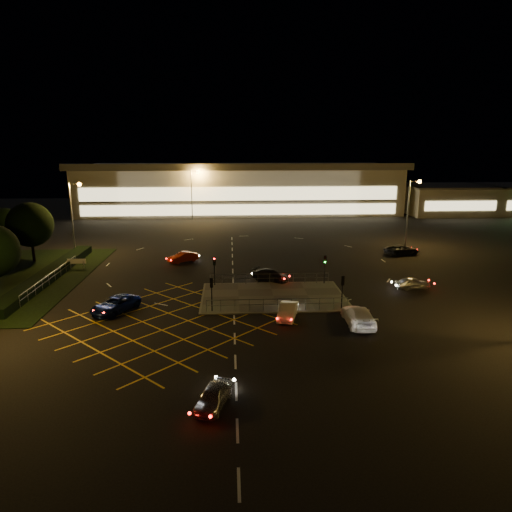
{
  "coord_description": "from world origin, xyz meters",
  "views": [
    {
      "loc": [
        -2.23,
        -45.55,
        14.85
      ],
      "look_at": [
        0.8,
        7.37,
        2.0
      ],
      "focal_mm": 32.0,
      "sensor_mm": 36.0,
      "label": 1
    }
  ],
  "objects": [
    {
      "name": "car_left_blue",
      "position": [
        -12.86,
        -5.38,
        0.7
      ],
      "size": [
        4.45,
        5.51,
        1.39
      ],
      "primitive_type": "imported",
      "rotation": [
        0.0,
        0.0,
        5.78
      ],
      "color": "navy",
      "rests_on": "ground"
    },
    {
      "name": "supermarket",
      "position": [
        0.0,
        61.95,
        5.31
      ],
      "size": [
        72.0,
        26.5,
        10.5
      ],
      "color": "beige",
      "rests_on": "ground"
    },
    {
      "name": "car_queue_white",
      "position": [
        2.73,
        -7.84,
        0.66
      ],
      "size": [
        2.4,
        4.21,
        1.31
      ],
      "primitive_type": "imported",
      "rotation": [
        0.0,
        0.0,
        6.01
      ],
      "color": "silver",
      "rests_on": "ground"
    },
    {
      "name": "tree_d",
      "position": [
        -34.0,
        20.0,
        4.02
      ],
      "size": [
        4.68,
        4.68,
        6.37
      ],
      "color": "black",
      "rests_on": "ground"
    },
    {
      "name": "pedestrian_island",
      "position": [
        2.0,
        -2.0,
        0.06
      ],
      "size": [
        14.0,
        9.0,
        0.12
      ],
      "primitive_type": "cube",
      "color": "#4C4944",
      "rests_on": "ground"
    },
    {
      "name": "car_right_silver",
      "position": [
        17.08,
        -0.17,
        0.63
      ],
      "size": [
        3.76,
        1.71,
        1.25
      ],
      "primitive_type": "imported",
      "rotation": [
        0.0,
        0.0,
        1.63
      ],
      "color": "#B6BABE",
      "rests_on": "ground"
    },
    {
      "name": "hedge",
      "position": [
        -23.0,
        6.0,
        0.5
      ],
      "size": [
        2.0,
        26.0,
        1.0
      ],
      "primitive_type": "cube",
      "color": "black",
      "rests_on": "ground"
    },
    {
      "name": "car_near_silver",
      "position": [
        -3.35,
        -21.52,
        0.62
      ],
      "size": [
        2.55,
        3.93,
        1.25
      ],
      "primitive_type": "imported",
      "rotation": [
        0.0,
        0.0,
        5.96
      ],
      "color": "silver",
      "rests_on": "ground"
    },
    {
      "name": "streetlight_far_left",
      "position": [
        -9.56,
        48.0,
        6.56
      ],
      "size": [
        1.78,
        0.56,
        10.03
      ],
      "color": "slate",
      "rests_on": "ground"
    },
    {
      "name": "grass_verge",
      "position": [
        -28.0,
        6.0,
        0.04
      ],
      "size": [
        18.0,
        30.0,
        0.08
      ],
      "primitive_type": "cube",
      "color": "black",
      "rests_on": "ground"
    },
    {
      "name": "car_circ_red",
      "position": [
        -8.47,
        12.76,
        0.66
      ],
      "size": [
        4.05,
        3.45,
        1.31
      ],
      "primitive_type": "imported",
      "rotation": [
        0.0,
        0.0,
        5.33
      ],
      "color": "maroon",
      "rests_on": "ground"
    },
    {
      "name": "car_approach_white",
      "position": [
        8.56,
        -9.65,
        0.78
      ],
      "size": [
        2.34,
        5.42,
        1.55
      ],
      "primitive_type": "imported",
      "rotation": [
        0.0,
        0.0,
        3.11
      ],
      "color": "silver",
      "rests_on": "ground"
    },
    {
      "name": "signal_ne",
      "position": [
        8.0,
        1.99,
        2.37
      ],
      "size": [
        0.28,
        0.3,
        3.15
      ],
      "color": "black",
      "rests_on": "pedestrian_island"
    },
    {
      "name": "streetlight_far_right",
      "position": [
        30.44,
        50.0,
        6.56
      ],
      "size": [
        1.78,
        0.56,
        10.03
      ],
      "color": "slate",
      "rests_on": "ground"
    },
    {
      "name": "signal_sw",
      "position": [
        -4.0,
        -5.99,
        2.37
      ],
      "size": [
        0.28,
        0.3,
        3.15
      ],
      "rotation": [
        0.0,
        0.0,
        3.14
      ],
      "color": "black",
      "rests_on": "pedestrian_island"
    },
    {
      "name": "streetlight_ne",
      "position": [
        24.44,
        20.0,
        6.56
      ],
      "size": [
        1.78,
        0.56,
        10.03
      ],
      "color": "slate",
      "rests_on": "ground"
    },
    {
      "name": "ground",
      "position": [
        0.0,
        0.0,
        0.0
      ],
      "size": [
        180.0,
        180.0,
        0.0
      ],
      "primitive_type": "plane",
      "color": "black",
      "rests_on": "ground"
    },
    {
      "name": "streetlight_nw",
      "position": [
        -23.56,
        18.0,
        6.56
      ],
      "size": [
        1.78,
        0.56,
        10.03
      ],
      "color": "slate",
      "rests_on": "ground"
    },
    {
      "name": "signal_se",
      "position": [
        8.0,
        -5.99,
        2.37
      ],
      "size": [
        0.28,
        0.3,
        3.15
      ],
      "rotation": [
        0.0,
        0.0,
        3.14
      ],
      "color": "black",
      "rests_on": "pedestrian_island"
    },
    {
      "name": "car_east_grey",
      "position": [
        21.68,
        15.29,
        0.69
      ],
      "size": [
        5.39,
        3.58,
        1.37
      ],
      "primitive_type": "imported",
      "rotation": [
        0.0,
        0.0,
        1.86
      ],
      "color": "black",
      "rests_on": "ground"
    },
    {
      "name": "retail_unit_a",
      "position": [
        46.0,
        53.97,
        3.21
      ],
      "size": [
        18.8,
        14.8,
        6.35
      ],
      "color": "beige",
      "rests_on": "ground"
    },
    {
      "name": "car_far_dkgrey",
      "position": [
        2.23,
        3.68,
        0.63
      ],
      "size": [
        4.56,
        3.95,
        1.26
      ],
      "primitive_type": "imported",
      "rotation": [
        0.0,
        0.0,
        0.95
      ],
      "color": "black",
      "rests_on": "ground"
    },
    {
      "name": "signal_nw",
      "position": [
        -4.0,
        1.99,
        2.37
      ],
      "size": [
        0.28,
        0.3,
        3.15
      ],
      "color": "black",
      "rests_on": "pedestrian_island"
    },
    {
      "name": "tree_c",
      "position": [
        -28.0,
        14.0,
        4.95
      ],
      "size": [
        5.76,
        5.76,
        7.84
      ],
      "color": "black",
      "rests_on": "ground"
    }
  ]
}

